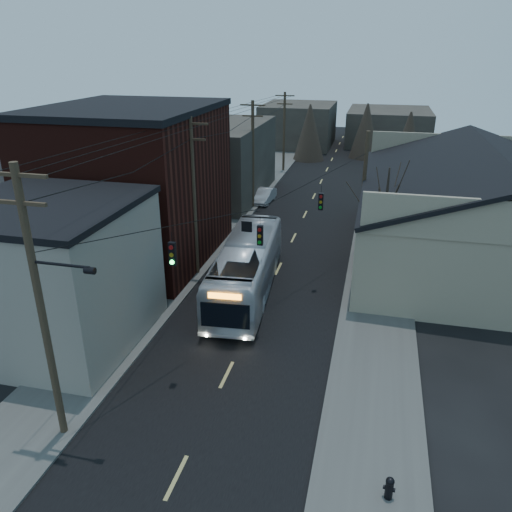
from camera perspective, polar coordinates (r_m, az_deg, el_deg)
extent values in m
cube|color=black|center=(42.54, 5.22, 3.94)|extent=(9.00, 110.00, 0.02)
cube|color=#474744|center=(43.87, -3.21, 4.66)|extent=(4.00, 110.00, 0.12)
cube|color=#474744|center=(42.15, 14.00, 3.23)|extent=(4.00, 110.00, 0.12)
cube|color=gray|center=(26.02, -22.24, -2.12)|extent=(8.00, 8.00, 7.00)
cube|color=black|center=(34.85, -13.76, 7.69)|extent=(10.00, 12.00, 10.00)
cube|color=#332E29|center=(49.39, -4.67, 10.82)|extent=(9.00, 14.00, 7.00)
cube|color=gray|center=(37.35, 24.26, 3.28)|extent=(16.00, 20.00, 5.00)
cube|color=black|center=(35.80, 18.90, 9.66)|extent=(8.16, 20.60, 2.86)
cube|color=#332E29|center=(76.53, 4.88, 14.71)|extent=(10.00, 12.00, 6.00)
cube|color=#332E29|center=(80.66, 14.90, 14.11)|extent=(12.00, 14.00, 5.00)
cone|color=black|center=(31.54, 14.38, 3.38)|extent=(0.40, 0.40, 7.20)
cylinder|color=#382B1E|center=(18.76, -23.26, -6.05)|extent=(0.28, 0.28, 10.50)
cube|color=#382B1E|center=(17.13, -25.78, 8.36)|extent=(2.20, 0.12, 0.12)
cylinder|color=#382B1E|center=(31.10, -7.11, 6.37)|extent=(0.28, 0.28, 10.00)
cube|color=#382B1E|center=(30.13, -7.55, 14.78)|extent=(2.20, 0.12, 0.12)
cylinder|color=#382B1E|center=(45.08, -0.37, 11.36)|extent=(0.28, 0.28, 9.50)
cube|color=#382B1E|center=(44.42, -0.39, 16.87)|extent=(2.20, 0.12, 0.12)
cylinder|color=#382B1E|center=(59.56, 3.23, 13.90)|extent=(0.28, 0.28, 9.00)
cube|color=#382B1E|center=(59.07, 3.32, 17.83)|extent=(2.20, 0.12, 0.12)
cylinder|color=#382B1E|center=(36.14, 12.14, 7.13)|extent=(0.28, 0.28, 8.50)
cube|color=black|center=(20.53, -9.51, 0.25)|extent=(0.28, 0.20, 1.00)
cube|color=black|center=(23.96, 0.47, 2.38)|extent=(0.28, 0.20, 1.00)
cube|color=black|center=(29.21, 7.42, 6.19)|extent=(0.28, 0.20, 1.00)
imported|color=silver|center=(29.48, -1.10, -1.31)|extent=(3.75, 12.15, 3.33)
imported|color=#A9ABB1|center=(47.64, 1.00, 6.91)|extent=(1.60, 4.00, 1.29)
cylinder|color=black|center=(18.38, 14.96, -24.41)|extent=(0.27, 0.27, 0.67)
sphere|color=black|center=(18.11, 15.09, -23.62)|extent=(0.29, 0.29, 0.29)
cylinder|color=black|center=(18.34, 14.98, -24.29)|extent=(0.41, 0.20, 0.13)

